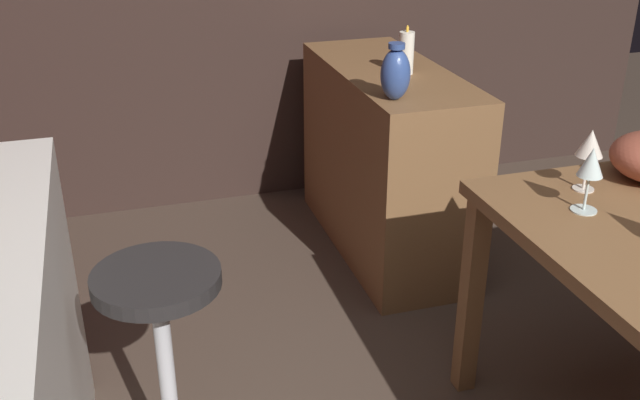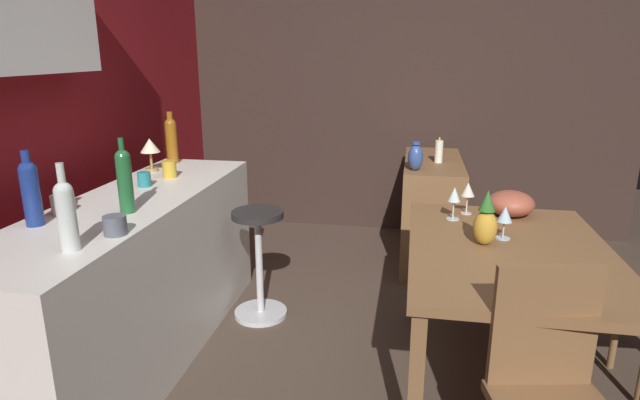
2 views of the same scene
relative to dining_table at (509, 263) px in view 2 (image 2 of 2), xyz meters
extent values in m
plane|color=#47382D|center=(-0.15, 0.46, -0.66)|extent=(9.00, 9.00, 0.00)
cube|color=#33231E|center=(2.40, 0.76, 0.64)|extent=(0.10, 4.40, 2.60)
cube|color=brown|center=(0.00, 0.00, 0.06)|extent=(1.37, 0.94, 0.04)
cube|color=brown|center=(-0.64, 0.42, -0.31)|extent=(0.06, 0.06, 0.70)
cube|color=brown|center=(0.64, 0.42, -0.31)|extent=(0.06, 0.06, 0.70)
cube|color=brown|center=(0.64, -0.42, -0.31)|extent=(0.06, 0.06, 0.70)
cube|color=silver|center=(-0.08, 1.91, -0.21)|extent=(2.10, 0.60, 0.90)
cube|color=brown|center=(1.65, 0.32, -0.25)|extent=(1.10, 0.44, 0.82)
cube|color=brown|center=(-0.66, -0.02, 0.03)|extent=(0.10, 0.38, 0.48)
cylinder|color=brown|center=(0.25, -0.62, -0.44)|extent=(0.04, 0.04, 0.44)
cylinder|color=#262323|center=(0.48, 1.39, 0.02)|extent=(0.32, 0.32, 0.04)
cylinder|color=silver|center=(0.48, 1.39, -0.32)|extent=(0.04, 0.04, 0.66)
cylinder|color=silver|center=(0.48, 1.39, -0.64)|extent=(0.34, 0.34, 0.03)
cylinder|color=silver|center=(0.52, 0.16, 0.08)|extent=(0.06, 0.06, 0.00)
cylinder|color=silver|center=(0.52, 0.16, 0.13)|extent=(0.01, 0.01, 0.10)
cone|color=silver|center=(0.52, 0.16, 0.22)|extent=(0.08, 0.08, 0.08)
cylinder|color=silver|center=(0.13, 0.02, 0.08)|extent=(0.07, 0.07, 0.00)
cylinder|color=silver|center=(0.13, 0.02, 0.13)|extent=(0.01, 0.01, 0.08)
cone|color=silver|center=(0.13, 0.02, 0.21)|extent=(0.07, 0.07, 0.08)
cylinder|color=silver|center=(0.40, 0.24, 0.08)|extent=(0.07, 0.07, 0.00)
cylinder|color=silver|center=(0.40, 0.24, 0.13)|extent=(0.01, 0.01, 0.10)
cone|color=silver|center=(0.40, 0.24, 0.22)|extent=(0.07, 0.07, 0.08)
ellipsoid|color=gold|center=(0.03, 0.12, 0.17)|extent=(0.11, 0.11, 0.17)
cone|color=#2D6B28|center=(0.03, 0.12, 0.30)|extent=(0.08, 0.08, 0.10)
ellipsoid|color=#9E4C38|center=(0.53, -0.08, 0.15)|extent=(0.26, 0.26, 0.14)
cylinder|color=#1E592D|center=(-0.27, 1.80, 0.37)|extent=(0.07, 0.07, 0.27)
sphere|color=#1E592D|center=(-0.27, 1.80, 0.51)|extent=(0.07, 0.07, 0.07)
cylinder|color=#1E592D|center=(-0.27, 1.80, 0.56)|extent=(0.02, 0.02, 0.07)
cylinder|color=#8C5114|center=(0.84, 2.09, 0.37)|extent=(0.08, 0.08, 0.27)
sphere|color=#8C5114|center=(0.84, 2.09, 0.51)|extent=(0.08, 0.08, 0.08)
cylinder|color=#8C5114|center=(0.84, 2.09, 0.56)|extent=(0.04, 0.04, 0.06)
cylinder|color=silver|center=(-0.76, 1.76, 0.36)|extent=(0.07, 0.07, 0.24)
sphere|color=silver|center=(-0.76, 1.76, 0.48)|extent=(0.07, 0.07, 0.07)
cylinder|color=silver|center=(-0.76, 1.76, 0.54)|extent=(0.03, 0.03, 0.09)
cylinder|color=navy|center=(-0.52, 2.10, 0.36)|extent=(0.08, 0.08, 0.25)
sphere|color=navy|center=(-0.52, 2.10, 0.49)|extent=(0.08, 0.08, 0.08)
cylinder|color=navy|center=(-0.52, 2.10, 0.54)|extent=(0.04, 0.04, 0.06)
cylinder|color=teal|center=(0.20, 1.97, 0.28)|extent=(0.07, 0.07, 0.08)
torus|color=teal|center=(0.25, 1.97, 0.29)|extent=(0.05, 0.01, 0.05)
cylinder|color=#515660|center=(-0.57, 1.69, 0.28)|extent=(0.10, 0.10, 0.08)
torus|color=#515660|center=(-0.51, 1.69, 0.29)|extent=(0.05, 0.01, 0.05)
cylinder|color=white|center=(-0.35, 2.10, 0.29)|extent=(0.08, 0.08, 0.09)
torus|color=white|center=(-0.30, 2.10, 0.29)|extent=(0.05, 0.01, 0.05)
cylinder|color=gold|center=(0.43, 1.92, 0.29)|extent=(0.08, 0.08, 0.10)
torus|color=gold|center=(0.49, 1.92, 0.30)|extent=(0.05, 0.01, 0.05)
cylinder|color=#A58447|center=(0.57, 2.11, 0.25)|extent=(0.08, 0.08, 0.02)
cylinder|color=#A58447|center=(0.57, 2.11, 0.31)|extent=(0.02, 0.02, 0.10)
cone|color=beige|center=(0.57, 2.11, 0.41)|extent=(0.12, 0.12, 0.09)
cylinder|color=white|center=(1.56, 0.28, 0.24)|extent=(0.06, 0.06, 0.17)
ellipsoid|color=yellow|center=(1.56, 0.28, 0.34)|extent=(0.01, 0.01, 0.03)
ellipsoid|color=#334C8C|center=(1.25, 0.46, 0.25)|extent=(0.11, 0.11, 0.19)
cylinder|color=#334C8C|center=(1.25, 0.46, 0.36)|extent=(0.06, 0.06, 0.02)
camera|label=1|loc=(-1.12, 1.46, 0.96)|focal=41.32mm
camera|label=2|loc=(-2.45, 0.48, 0.98)|focal=29.43mm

